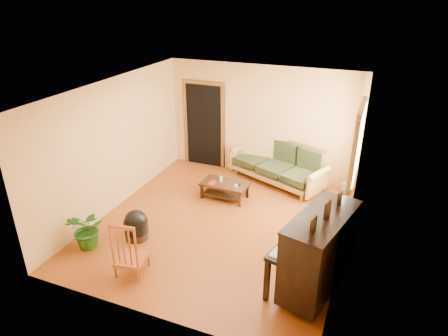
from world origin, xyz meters
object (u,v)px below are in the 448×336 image
at_px(coffee_table, 225,190).
at_px(piano, 319,254).
at_px(sofa, 277,163).
at_px(armchair, 321,229).
at_px(potted_plant, 88,229).
at_px(footstool, 136,228).
at_px(ceramic_crock, 345,189).
at_px(red_chair, 130,246).

height_order(coffee_table, piano, piano).
relative_size(sofa, armchair, 3.02).
bearing_deg(potted_plant, footstool, 41.43).
xyz_separation_m(sofa, ceramic_crock, (1.55, 0.01, -0.37)).
xyz_separation_m(armchair, ceramic_crock, (0.18, 2.18, -0.26)).
height_order(piano, potted_plant, piano).
bearing_deg(footstool, coffee_table, 65.25).
bearing_deg(coffee_table, ceramic_crock, 26.09).
bearing_deg(red_chair, coffee_table, 71.14).
bearing_deg(piano, ceramic_crock, 103.03).
bearing_deg(armchair, coffee_table, 139.51).
xyz_separation_m(sofa, armchair, (1.38, -2.18, -0.11)).
distance_m(coffee_table, footstool, 2.19).
bearing_deg(ceramic_crock, footstool, -136.24).
bearing_deg(sofa, armchair, -35.58).
relative_size(piano, red_chair, 1.50).
bearing_deg(potted_plant, sofa, 57.54).
distance_m(armchair, ceramic_crock, 2.20).
bearing_deg(ceramic_crock, sofa, -179.73).
xyz_separation_m(coffee_table, piano, (2.31, -2.13, 0.46)).
height_order(piano, footstool, piano).
bearing_deg(potted_plant, coffee_table, 58.88).
distance_m(armchair, potted_plant, 4.00).
bearing_deg(red_chair, footstool, 109.51).
height_order(ceramic_crock, potted_plant, potted_plant).
xyz_separation_m(red_chair, ceramic_crock, (2.83, 3.96, -0.37)).
height_order(armchair, piano, piano).
bearing_deg(ceramic_crock, red_chair, -125.51).
bearing_deg(red_chair, ceramic_crock, 44.95).
xyz_separation_m(piano, ceramic_crock, (0.06, 3.29, -0.53)).
bearing_deg(piano, armchair, 110.09).
bearing_deg(piano, potted_plant, -160.19).
distance_m(sofa, potted_plant, 4.35).
xyz_separation_m(sofa, coffee_table, (-0.81, -1.15, -0.30)).
bearing_deg(armchair, piano, -99.44).
height_order(sofa, footstool, sofa).
height_order(coffee_table, armchair, armchair).
distance_m(sofa, ceramic_crock, 1.60).
distance_m(red_chair, potted_plant, 1.11).
bearing_deg(sofa, footstool, -96.80).
distance_m(piano, ceramic_crock, 3.33).
relative_size(footstool, red_chair, 0.45).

